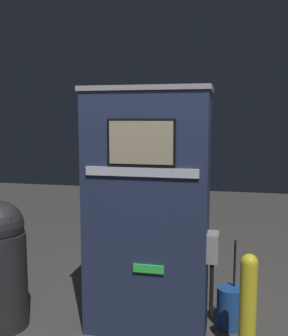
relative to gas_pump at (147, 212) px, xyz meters
The scene contains 4 objects.
gas_pump is the anchor object (origin of this frame).
safety_bollard 1.07m from the gas_pump, 21.00° to the right, with size 0.13×0.13×0.85m.
trash_bin 1.35m from the gas_pump, 169.95° to the right, with size 0.44×0.44×1.12m.
squeegee_bucket 1.12m from the gas_pump, 14.73° to the left, with size 0.22×0.22×0.81m.
Camera 1 is at (0.67, -2.95, 1.82)m, focal length 42.00 mm.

